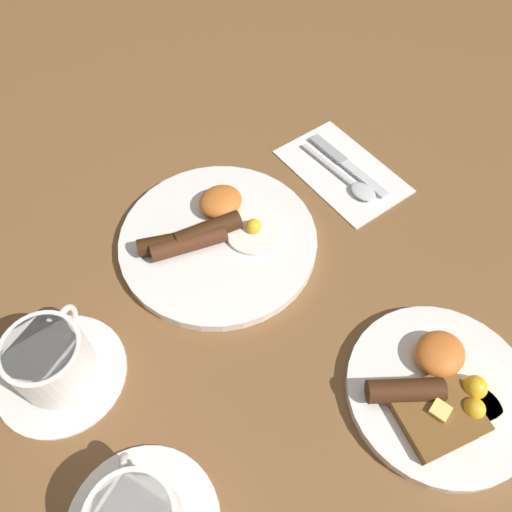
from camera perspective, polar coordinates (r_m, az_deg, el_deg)
name	(u,v)px	position (r m, az deg, el deg)	size (l,w,h in m)	color
ground_plane	(219,244)	(0.72, -4.29, 1.43)	(3.00, 3.00, 0.00)	brown
breakfast_plate_near	(216,237)	(0.72, -4.55, 2.18)	(0.28, 0.28, 0.04)	white
breakfast_plate_far	(441,390)	(0.64, 20.34, -14.16)	(0.22, 0.22, 0.04)	white
teacup_near	(53,362)	(0.64, -22.19, -11.20)	(0.16, 0.16, 0.08)	white
napkin	(342,170)	(0.83, 9.81, 9.62)	(0.13, 0.20, 0.01)	white
knife	(344,162)	(0.83, 9.98, 10.58)	(0.02, 0.17, 0.01)	silver
spoon	(355,185)	(0.80, 11.23, 7.94)	(0.03, 0.16, 0.01)	silver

